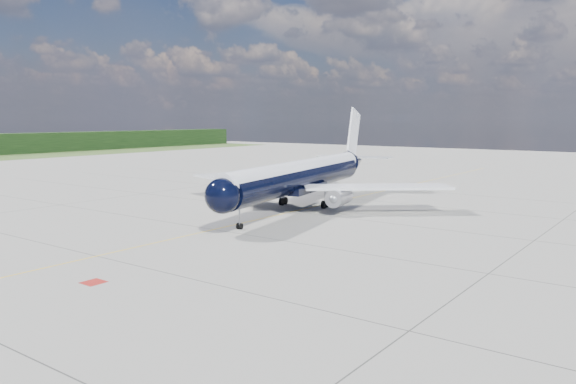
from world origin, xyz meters
name	(u,v)px	position (x,y,z in m)	size (l,w,h in m)	color
ground	(314,207)	(0.00, 30.00, 0.00)	(320.00, 320.00, 0.00)	gray
taxiway_centerline	(293,211)	(0.00, 25.00, 0.00)	(0.16, 160.00, 0.01)	yellow
red_marking	(94,282)	(6.80, -10.00, 0.00)	(1.60, 1.60, 0.01)	maroon
main_airliner	(304,175)	(-1.30, 29.31, 4.38)	(39.38, 48.53, 14.11)	black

